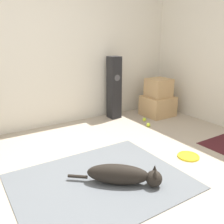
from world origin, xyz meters
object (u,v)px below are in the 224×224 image
dog (123,175)px  frisbee (188,156)px  tennis_ball_near_speaker (148,125)px  tennis_ball_by_boxes (144,119)px  cardboard_box_upper (159,88)px  floor_speaker (114,88)px  cardboard_box_lower (158,106)px

dog → frisbee: size_ratio=2.86×
frisbee → tennis_ball_near_speaker: (0.30, 1.11, 0.02)m
tennis_ball_by_boxes → tennis_ball_near_speaker: same height
frisbee → cardboard_box_upper: 1.81m
cardboard_box_upper → floor_speaker: size_ratio=0.36×
floor_speaker → tennis_ball_near_speaker: 0.93m
floor_speaker → tennis_ball_by_boxes: floor_speaker is taller
frisbee → floor_speaker: floor_speaker is taller
dog → tennis_ball_by_boxes: 2.03m
dog → cardboard_box_lower: bearing=39.4°
cardboard_box_lower → tennis_ball_near_speaker: (-0.56, -0.40, -0.15)m
cardboard_box_lower → tennis_ball_near_speaker: size_ratio=8.01×
floor_speaker → tennis_ball_near_speaker: (0.21, -0.73, -0.53)m
cardboard_box_upper → tennis_ball_near_speaker: 0.85m
cardboard_box_upper → dog: bearing=-140.5°
frisbee → tennis_ball_by_boxes: bearing=72.9°
cardboard_box_lower → cardboard_box_upper: size_ratio=1.31×
tennis_ball_by_boxes → cardboard_box_upper: bearing=18.4°
cardboard_box_lower → cardboard_box_upper: bearing=85.5°
frisbee → tennis_ball_near_speaker: size_ratio=4.10×
dog → tennis_ball_by_boxes: (1.46, 1.41, -0.08)m
floor_speaker → frisbee: bearing=-92.7°
floor_speaker → tennis_ball_by_boxes: bearing=-55.3°
frisbee → cardboard_box_upper: cardboard_box_upper is taller
frisbee → cardboard_box_upper: bearing=60.3°
floor_speaker → dog: bearing=-120.7°
dog → frisbee: bearing=2.9°
dog → tennis_ball_near_speaker: size_ratio=11.71×
tennis_ball_near_speaker → dog: bearing=-138.9°
cardboard_box_upper → floor_speaker: bearing=156.5°
dog → cardboard_box_lower: (1.90, 1.56, 0.07)m
dog → tennis_ball_near_speaker: (1.33, 1.16, -0.08)m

